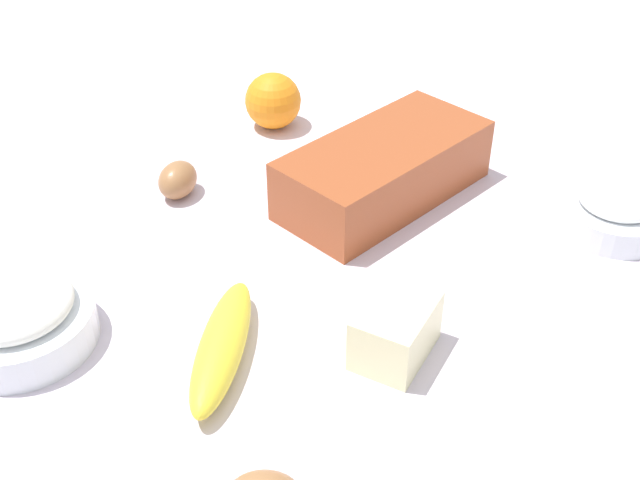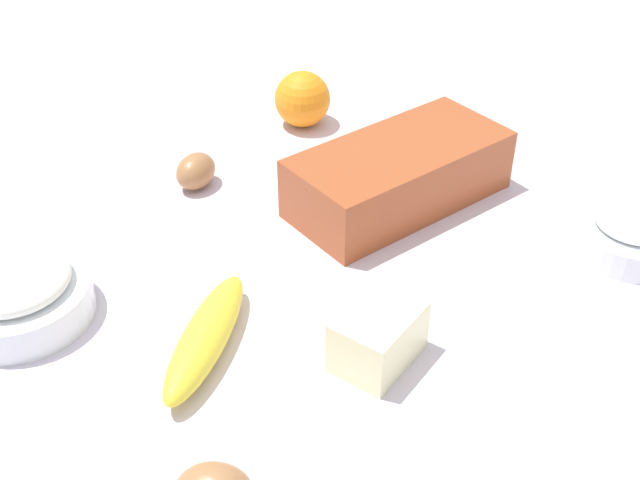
{
  "view_description": "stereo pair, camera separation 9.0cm",
  "coord_description": "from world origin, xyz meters",
  "views": [
    {
      "loc": [
        0.56,
        0.47,
        0.58
      ],
      "look_at": [
        0.0,
        0.0,
        0.04
      ],
      "focal_mm": 45.51,
      "sensor_mm": 36.0,
      "label": 1
    },
    {
      "loc": [
        0.49,
        0.53,
        0.58
      ],
      "look_at": [
        0.0,
        0.0,
        0.04
      ],
      "focal_mm": 45.51,
      "sensor_mm": 36.0,
      "label": 2
    }
  ],
  "objects": [
    {
      "name": "orange_fruit",
      "position": [
        -0.22,
        -0.27,
        0.04
      ],
      "size": [
        0.08,
        0.08,
        0.08
      ],
      "primitive_type": "sphere",
      "color": "orange",
      "rests_on": "ground_plane"
    },
    {
      "name": "sugar_bowl",
      "position": [
        -0.29,
        0.22,
        0.03
      ],
      "size": [
        0.14,
        0.14,
        0.06
      ],
      "color": "white",
      "rests_on": "ground_plane"
    },
    {
      "name": "loaf_pan",
      "position": [
        -0.17,
        -0.03,
        0.04
      ],
      "size": [
        0.29,
        0.15,
        0.08
      ],
      "rotation": [
        0.0,
        0.0,
        -0.09
      ],
      "color": "#9E4723",
      "rests_on": "ground_plane"
    },
    {
      "name": "flour_bowl",
      "position": [
        0.29,
        -0.16,
        0.03
      ],
      "size": [
        0.15,
        0.15,
        0.07
      ],
      "color": "white",
      "rests_on": "ground_plane"
    },
    {
      "name": "ground_plane",
      "position": [
        0.0,
        0.0,
        -0.01
      ],
      "size": [
        2.4,
        2.4,
        0.02
      ],
      "primitive_type": "cube",
      "color": "silver"
    },
    {
      "name": "butter_block",
      "position": [
        0.06,
        0.15,
        0.03
      ],
      "size": [
        0.1,
        0.08,
        0.06
      ],
      "primitive_type": "cube",
      "rotation": [
        0.0,
        0.0,
        0.2
      ],
      "color": "#F4EDB2",
      "rests_on": "ground_plane"
    },
    {
      "name": "banana",
      "position": [
        0.18,
        0.02,
        0.02
      ],
      "size": [
        0.18,
        0.14,
        0.04
      ],
      "primitive_type": "ellipsoid",
      "rotation": [
        0.0,
        0.0,
        3.71
      ],
      "color": "yellow",
      "rests_on": "ground_plane"
    },
    {
      "name": "egg_loose",
      "position": [
        -0.0,
        -0.24,
        0.02
      ],
      "size": [
        0.07,
        0.06,
        0.05
      ],
      "primitive_type": "ellipsoid",
      "rotation": [
        0.0,
        1.57,
        0.36
      ],
      "color": "#9C683F",
      "rests_on": "ground_plane"
    }
  ]
}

